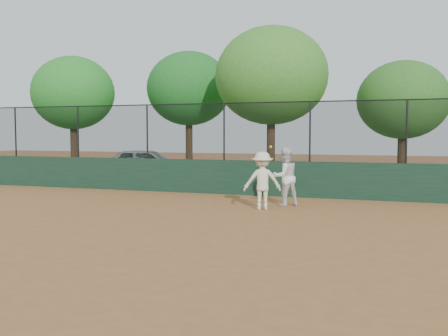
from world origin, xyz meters
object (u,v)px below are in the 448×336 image
(player_second, at_px, (285,177))
(tree_0, at_px, (73,93))
(parked_car, at_px, (148,165))
(tree_1, at_px, (189,89))
(tree_2, at_px, (271,76))
(player_main, at_px, (262,181))
(tree_3, at_px, (403,100))

(player_second, height_order, tree_0, tree_0)
(parked_car, xyz_separation_m, tree_1, (0.13, 4.33, 3.65))
(tree_0, height_order, tree_1, tree_1)
(parked_car, distance_m, tree_1, 5.66)
(parked_car, bearing_deg, tree_2, -85.54)
(parked_car, bearing_deg, player_main, -146.54)
(parked_car, relative_size, tree_3, 0.85)
(player_main, height_order, tree_3, tree_3)
(player_second, distance_m, tree_0, 14.21)
(tree_0, distance_m, tree_2, 10.06)
(player_main, bearing_deg, tree_2, 101.82)
(tree_3, bearing_deg, parked_car, -163.21)
(player_second, bearing_deg, tree_1, -93.65)
(parked_car, relative_size, player_main, 2.44)
(tree_2, bearing_deg, tree_3, 14.01)
(tree_1, distance_m, tree_3, 10.41)
(tree_0, height_order, tree_2, tree_2)
(tree_0, relative_size, tree_1, 0.94)
(player_second, relative_size, tree_2, 0.26)
(tree_1, height_order, tree_3, tree_1)
(tree_3, bearing_deg, player_main, -112.78)
(player_main, height_order, tree_1, tree_1)
(tree_0, distance_m, tree_3, 15.51)
(parked_car, xyz_separation_m, tree_3, (10.44, 3.15, 2.78))
(tree_0, xyz_separation_m, tree_1, (5.13, 2.60, 0.28))
(parked_car, bearing_deg, tree_0, 55.72)
(player_main, bearing_deg, tree_0, 146.96)
(tree_0, xyz_separation_m, tree_3, (15.43, 1.42, -0.58))
(tree_1, xyz_separation_m, tree_3, (10.31, -1.18, -0.87))
(tree_0, bearing_deg, player_main, -33.04)
(parked_car, bearing_deg, player_second, -140.11)
(player_second, height_order, player_main, player_main)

